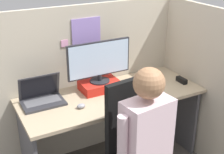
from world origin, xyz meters
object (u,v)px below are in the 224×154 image
Objects in this scene: monitor at (99,61)px; person at (150,144)px; stapler at (182,80)px; carrot_toy at (127,101)px; laptop at (42,98)px; paper_box at (100,85)px; office_chair at (138,154)px.

monitor is 0.97m from person.
monitor is at bearing 163.02° from stapler.
carrot_toy reaches higher than stapler.
laptop is at bearing 116.94° from person.
paper_box is 0.37m from carrot_toy.
carrot_toy is 0.47m from office_chair.
monitor is 4.84× the size of carrot_toy.
carrot_toy is at bearing -78.32° from paper_box.
stapler is 0.11× the size of office_chair.
monitor is 0.45m from carrot_toy.
office_chair reaches higher than stapler.
laptop is 0.27× the size of person.
person is at bearing -140.78° from stapler.
paper_box is 0.93m from person.
laptop is 1.33m from stapler.
monitor is 0.55× the size of office_chair.
paper_box is at bearing 163.21° from stapler.
paper_box is 0.59× the size of monitor.
person is (-0.15, -0.56, -0.02)m from carrot_toy.
carrot_toy is 0.11× the size of office_chair.
stapler is at bearing 39.22° from person.
monitor is (0.00, 0.00, 0.24)m from paper_box.
paper_box is 2.84× the size of carrot_toy.
office_chair is at bearing -108.39° from carrot_toy.
paper_box is at bearing 101.68° from carrot_toy.
monitor reaches higher than carrot_toy.
carrot_toy is at bearing 71.61° from office_chair.
carrot_toy is at bearing 74.97° from person.
person is at bearing -105.03° from carrot_toy.
carrot_toy is (0.07, -0.36, -0.02)m from paper_box.
person reaches higher than paper_box.
carrot_toy is (0.62, -0.36, -0.02)m from laptop.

